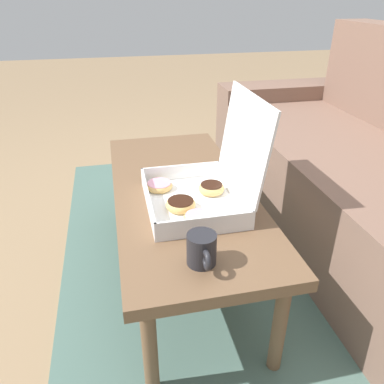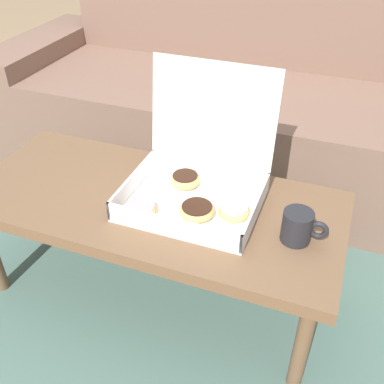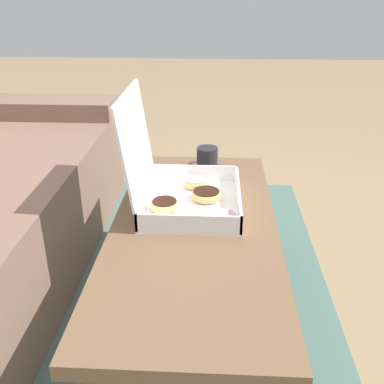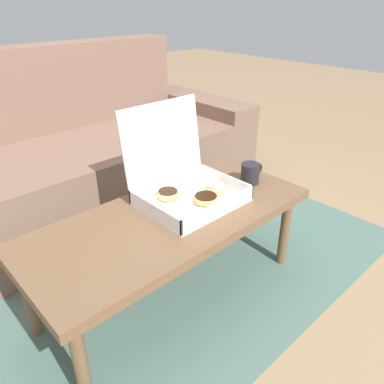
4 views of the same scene
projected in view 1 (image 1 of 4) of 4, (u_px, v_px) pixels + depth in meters
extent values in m
plane|color=#937756|center=(208.00, 267.00, 1.66)|extent=(12.00, 12.00, 0.00)
cube|color=#4C6B60|center=(271.00, 257.00, 1.71)|extent=(2.40, 1.85, 0.01)
cube|color=#7A5B4C|center=(353.00, 207.00, 1.67)|extent=(1.80, 0.63, 0.46)
cube|color=#7A5B4C|center=(280.00, 124.00, 2.55)|extent=(0.24, 0.83, 0.55)
cube|color=brown|center=(182.00, 193.00, 1.45)|extent=(1.17, 0.51, 0.04)
cylinder|color=brown|center=(126.00, 184.00, 1.96)|extent=(0.04, 0.04, 0.37)
cylinder|color=brown|center=(150.00, 351.00, 1.06)|extent=(0.04, 0.04, 0.37)
cylinder|color=brown|center=(199.00, 177.00, 2.03)|extent=(0.04, 0.04, 0.37)
cylinder|color=brown|center=(279.00, 327.00, 1.13)|extent=(0.04, 0.04, 0.37)
cube|color=white|center=(192.00, 203.00, 1.33)|extent=(0.40, 0.32, 0.01)
cube|color=white|center=(148.00, 200.00, 1.29)|extent=(0.40, 0.01, 0.06)
cube|color=white|center=(234.00, 191.00, 1.34)|extent=(0.40, 0.01, 0.06)
cube|color=white|center=(181.00, 172.00, 1.48)|extent=(0.01, 0.32, 0.06)
cube|color=white|center=(206.00, 225.00, 1.15)|extent=(0.01, 0.32, 0.06)
cube|color=white|center=(244.00, 141.00, 1.26)|extent=(0.40, 0.05, 0.32)
torus|color=#E0B266|center=(181.00, 205.00, 1.28)|extent=(0.10, 0.10, 0.03)
cylinder|color=black|center=(181.00, 202.00, 1.28)|extent=(0.09, 0.09, 0.01)
torus|color=#E0B266|center=(211.00, 188.00, 1.38)|extent=(0.10, 0.10, 0.03)
cylinder|color=black|center=(211.00, 186.00, 1.38)|extent=(0.08, 0.08, 0.02)
torus|color=#E0B266|center=(159.00, 185.00, 1.41)|extent=(0.10, 0.10, 0.03)
cylinder|color=pink|center=(159.00, 184.00, 1.41)|extent=(0.09, 0.09, 0.01)
torus|color=#E0B266|center=(198.00, 219.00, 1.20)|extent=(0.09, 0.09, 0.03)
cylinder|color=pink|center=(198.00, 217.00, 1.20)|extent=(0.08, 0.08, 0.01)
cylinder|color=#232328|center=(202.00, 249.00, 1.03)|extent=(0.08, 0.08, 0.09)
torus|color=#232328|center=(207.00, 260.00, 0.98)|extent=(0.06, 0.01, 0.06)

